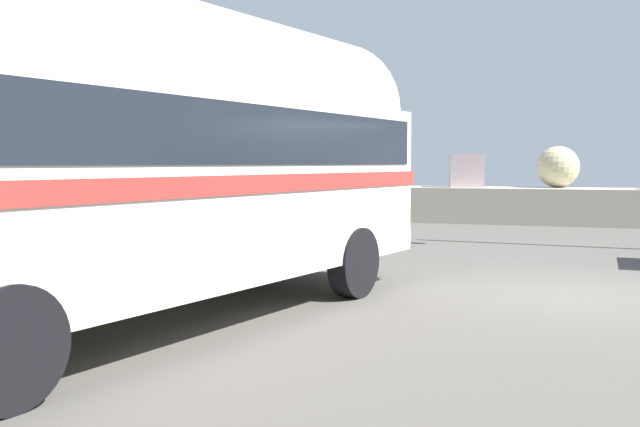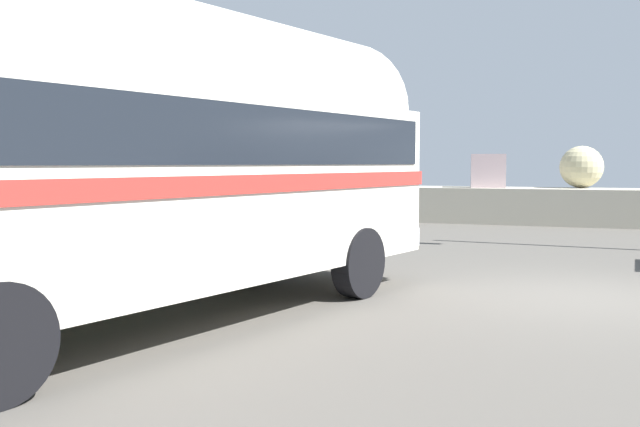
# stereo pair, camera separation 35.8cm
# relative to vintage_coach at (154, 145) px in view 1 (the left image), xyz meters

# --- Properties ---
(ground) EXTENTS (32.00, 26.00, 0.02)m
(ground) POSITION_rel_vintage_coach_xyz_m (4.64, 3.39, -2.04)
(ground) COLOR #504C46
(breakwater) EXTENTS (31.36, 2.04, 2.44)m
(breakwater) POSITION_rel_vintage_coach_xyz_m (4.70, 15.21, -1.34)
(breakwater) COLOR #B5AF9B
(breakwater) RESTS_ON ground
(vintage_coach) EXTENTS (4.46, 8.91, 3.70)m
(vintage_coach) POSITION_rel_vintage_coach_xyz_m (0.00, 0.00, 0.00)
(vintage_coach) COLOR black
(vintage_coach) RESTS_ON ground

